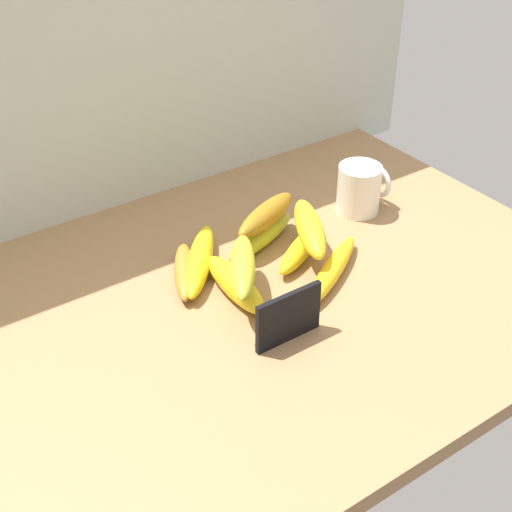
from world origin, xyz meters
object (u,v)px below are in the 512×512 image
banana_8 (266,215)px  banana_6 (310,228)px  chalkboard_sign (288,319)px  banana_0 (261,236)px  banana_4 (184,271)px  banana_1 (235,284)px  banana_3 (332,270)px  banana_5 (302,248)px  coffee_mug (360,189)px  banana_2 (200,260)px  banana_7 (243,267)px

banana_8 → banana_6: bearing=-64.3°
chalkboard_sign → banana_6: bearing=43.9°
banana_6 → banana_8: (-3.59, 7.48, 0.07)cm
banana_0 → banana_4: (-15.84, -1.00, -0.29)cm
banana_1 → banana_3: bearing=-18.3°
chalkboard_sign → banana_4: 22.08cm
banana_6 → banana_5: bearing=152.6°
coffee_mug → banana_6: size_ratio=0.55×
banana_1 → chalkboard_sign: bearing=-87.6°
banana_3 → banana_4: size_ratio=1.31×
banana_2 → banana_7: banana_7 is taller
banana_0 → chalkboard_sign: bearing=-115.7°
banana_5 → banana_7: size_ratio=0.99×
banana_0 → banana_5: size_ratio=1.08×
banana_8 → coffee_mug: bearing=-2.0°
banana_0 → banana_7: 15.71cm
banana_0 → banana_3: bearing=-73.6°
chalkboard_sign → banana_8: size_ratio=0.68×
banana_4 → banana_7: bearing=-62.2°
banana_8 → chalkboard_sign: bearing=-118.1°
coffee_mug → banana_8: coffee_mug is taller
banana_1 → banana_6: size_ratio=0.94×
coffee_mug → banana_5: 19.49cm
banana_3 → chalkboard_sign: bearing=-152.0°
chalkboard_sign → banana_1: 13.25cm
chalkboard_sign → coffee_mug: coffee_mug is taller
banana_1 → banana_0: bearing=39.2°
banana_5 → banana_7: bearing=-165.2°
banana_0 → banana_1: (-11.33, -9.25, 0.22)cm
banana_1 → banana_2: (-1.09, 9.00, -0.16)cm
banana_3 → banana_7: banana_7 is taller
banana_3 → banana_7: 16.09cm
banana_6 → banana_0: bearing=123.1°
banana_0 → banana_6: size_ratio=1.01×
chalkboard_sign → banana_1: (-0.55, 13.13, -1.74)cm
coffee_mug → banana_0: 22.15cm
coffee_mug → banana_4: (-37.81, -0.39, -2.99)cm
chalkboard_sign → banana_2: chalkboard_sign is taller
banana_3 → banana_4: same height
banana_2 → banana_6: banana_6 is taller
chalkboard_sign → banana_2: (-1.64, 22.13, -1.91)cm
banana_2 → banana_5: bearing=-22.2°
banana_6 → banana_2: bearing=157.5°
coffee_mug → banana_0: size_ratio=0.54×
banana_1 → banana_4: (-4.50, 8.25, -0.51)cm
banana_3 → banana_7: size_ratio=1.24×
banana_4 → coffee_mug: bearing=0.6°
chalkboard_sign → banana_3: 17.16cm
banana_4 → banana_8: 17.58cm
banana_0 → banana_8: 4.06cm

